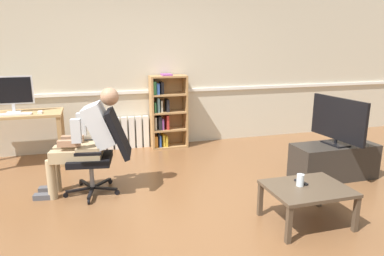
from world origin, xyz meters
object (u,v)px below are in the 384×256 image
at_px(computer_mouse, 40,112).
at_px(tv_screen, 338,120).
at_px(radiator, 121,133).
at_px(tv_stand, 334,161).
at_px(office_chair, 103,149).
at_px(spare_remote, 301,182).
at_px(drinking_glass, 300,180).
at_px(computer_desk, 20,121).
at_px(person_seated, 86,139).
at_px(coffee_table, 307,191).
at_px(imac_monitor, 12,91).
at_px(keyboard, 15,114).
at_px(bookshelf, 166,112).

relative_size(computer_mouse, tv_screen, 0.11).
relative_size(radiator, tv_stand, 0.85).
relative_size(office_chair, spare_remote, 6.54).
xyz_separation_m(tv_screen, spare_remote, (-1.03, -0.82, -0.38)).
bearing_deg(radiator, office_chair, -101.11).
bearing_deg(spare_remote, tv_screen, -155.55).
bearing_deg(drinking_glass, tv_screen, 38.90).
distance_m(radiator, tv_stand, 3.24).
bearing_deg(computer_desk, person_seated, -54.84).
bearing_deg(radiator, coffee_table, -63.35).
height_order(coffee_table, spare_remote, spare_remote).
relative_size(imac_monitor, tv_stand, 0.52).
bearing_deg(spare_remote, person_seated, -45.13).
xyz_separation_m(computer_desk, tv_screen, (3.92, -1.66, 0.12)).
height_order(computer_desk, keyboard, keyboard).
bearing_deg(imac_monitor, spare_remote, -40.83).
relative_size(imac_monitor, spare_remote, 3.73).
bearing_deg(drinking_glass, radiator, 116.09).
distance_m(radiator, person_seated, 1.78).
distance_m(computer_mouse, radiator, 1.33).
distance_m(tv_screen, spare_remote, 1.37).
bearing_deg(office_chair, coffee_table, 63.91).
relative_size(radiator, coffee_table, 1.21).
xyz_separation_m(keyboard, tv_screen, (3.95, -1.52, -0.01)).
height_order(keyboard, bookshelf, bookshelf).
distance_m(computer_mouse, spare_remote, 3.53).
height_order(person_seated, coffee_table, person_seated).
xyz_separation_m(office_chair, drinking_glass, (1.76, -1.23, -0.09)).
distance_m(keyboard, radiator, 1.61).
height_order(person_seated, tv_stand, person_seated).
height_order(computer_desk, office_chair, office_chair).
bearing_deg(office_chair, imac_monitor, -131.46).
bearing_deg(bookshelf, computer_mouse, -167.54).
bearing_deg(office_chair, person_seated, -90.00).
distance_m(imac_monitor, drinking_glass, 3.96).
distance_m(computer_mouse, tv_stand, 3.98).
distance_m(radiator, office_chair, 1.74).
bearing_deg(computer_desk, drinking_glass, -41.74).
xyz_separation_m(drinking_glass, spare_remote, (0.05, 0.05, -0.05)).
xyz_separation_m(imac_monitor, tv_stand, (3.99, -1.74, -0.82)).
distance_m(imac_monitor, keyboard, 0.36).
relative_size(computer_mouse, drinking_glass, 0.87).
distance_m(person_seated, coffee_table, 2.41).
bearing_deg(tv_stand, bookshelf, 132.32).
relative_size(person_seated, spare_remote, 8.17).
bearing_deg(keyboard, person_seated, -50.97).
bearing_deg(drinking_glass, computer_desk, 138.26).
distance_m(computer_mouse, tv_screen, 3.94).
bearing_deg(bookshelf, office_chair, -123.94).
height_order(bookshelf, office_chair, bookshelf).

